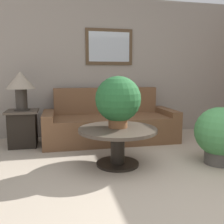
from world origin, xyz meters
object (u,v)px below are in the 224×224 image
at_px(table_lamp, 21,84).
at_px(couch_main, 110,124).
at_px(potted_plant_on_table, 118,100).
at_px(potted_plant_floor, 220,134).
at_px(side_table, 23,128).
at_px(coffee_table, 118,138).

bearing_deg(table_lamp, couch_main, 2.27).
relative_size(couch_main, potted_plant_on_table, 3.45).
height_order(table_lamp, potted_plant_floor, table_lamp).
xyz_separation_m(side_table, table_lamp, (0.00, 0.00, 0.72)).
bearing_deg(side_table, potted_plant_floor, -28.22).
xyz_separation_m(coffee_table, side_table, (-1.32, 1.17, -0.05)).
bearing_deg(coffee_table, side_table, 138.39).
height_order(table_lamp, potted_plant_on_table, table_lamp).
relative_size(side_table, potted_plant_on_table, 0.90).
xyz_separation_m(couch_main, side_table, (-1.46, -0.06, 0.01)).
height_order(potted_plant_on_table, potted_plant_floor, potted_plant_on_table).
relative_size(coffee_table, side_table, 1.70).
height_order(couch_main, potted_plant_floor, couch_main).
relative_size(couch_main, coffee_table, 2.26).
bearing_deg(coffee_table, table_lamp, 138.39).
height_order(side_table, table_lamp, table_lamp).
relative_size(couch_main, potted_plant_floor, 3.03).
distance_m(coffee_table, potted_plant_floor, 1.33).
height_order(coffee_table, side_table, side_table).
bearing_deg(side_table, table_lamp, 0.00).
bearing_deg(table_lamp, coffee_table, -41.61).
bearing_deg(table_lamp, potted_plant_floor, -28.22).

